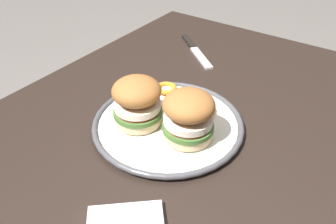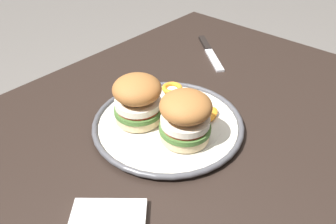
{
  "view_description": "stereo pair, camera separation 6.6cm",
  "coord_description": "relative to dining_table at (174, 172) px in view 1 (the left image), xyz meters",
  "views": [
    {
      "loc": [
        0.46,
        0.3,
        1.23
      ],
      "look_at": [
        -0.01,
        -0.02,
        0.81
      ],
      "focal_mm": 36.26,
      "sensor_mm": 36.0,
      "label": 1
    },
    {
      "loc": [
        0.41,
        0.35,
        1.23
      ],
      "look_at": [
        -0.01,
        -0.02,
        0.81
      ],
      "focal_mm": 36.26,
      "sensor_mm": 36.0,
      "label": 2
    }
  ],
  "objects": [
    {
      "name": "sandwich_half_right",
      "position": [
        0.03,
        -0.07,
        0.19
      ],
      "size": [
        0.13,
        0.13,
        0.1
      ],
      "color": "beige",
      "rests_on": "dinner_plate"
    },
    {
      "name": "dining_table",
      "position": [
        0.0,
        0.0,
        0.0
      ],
      "size": [
        1.18,
        0.82,
        0.77
      ],
      "color": "black",
      "rests_on": "ground"
    },
    {
      "name": "dinner_plate",
      "position": [
        -0.01,
        -0.02,
        0.13
      ],
      "size": [
        0.32,
        0.32,
        0.02
      ],
      "color": "silver",
      "rests_on": "dining_table"
    },
    {
      "name": "orange_peel_strip_long",
      "position": [
        -0.07,
        0.03,
        0.14
      ],
      "size": [
        0.08,
        0.05,
        0.01
      ],
      "color": "orange",
      "rests_on": "dinner_plate"
    },
    {
      "name": "table_knife",
      "position": [
        -0.36,
        -0.17,
        0.12
      ],
      "size": [
        0.15,
        0.18,
        0.01
      ],
      "color": "silver",
      "rests_on": "dining_table"
    },
    {
      "name": "sandwich_half_left",
      "position": [
        0.01,
        0.04,
        0.19
      ],
      "size": [
        0.11,
        0.11,
        0.1
      ],
      "color": "beige",
      "rests_on": "dinner_plate"
    },
    {
      "name": "orange_peel_curled",
      "position": [
        -0.1,
        -0.09,
        0.14
      ],
      "size": [
        0.07,
        0.07,
        0.01
      ],
      "color": "orange",
      "rests_on": "dinner_plate"
    }
  ]
}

